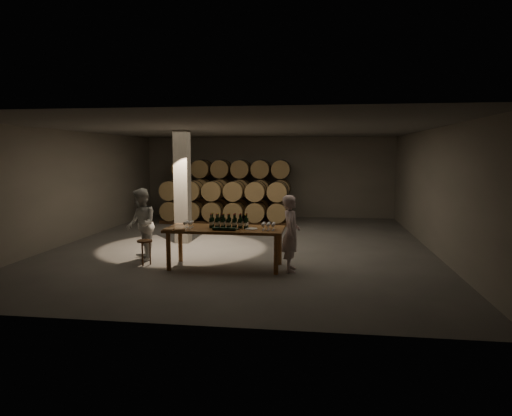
# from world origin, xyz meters

# --- Properties ---
(room) EXTENTS (12.00, 12.00, 12.00)m
(room) POSITION_xyz_m (-1.80, 0.20, 1.60)
(room) COLOR #55524F
(room) RESTS_ON ground
(tasting_table) EXTENTS (2.60, 1.10, 0.90)m
(tasting_table) POSITION_xyz_m (0.00, -2.50, 0.80)
(tasting_table) COLOR brown
(tasting_table) RESTS_ON ground
(barrel_stack_back) EXTENTS (4.70, 0.95, 2.31)m
(barrel_stack_back) POSITION_xyz_m (-1.35, 5.20, 1.20)
(barrel_stack_back) COLOR brown
(barrel_stack_back) RESTS_ON ground
(barrel_stack_front) EXTENTS (4.70, 0.95, 1.57)m
(barrel_stack_front) POSITION_xyz_m (-1.35, 3.80, 0.83)
(barrel_stack_front) COLOR brown
(barrel_stack_front) RESTS_ON ground
(bottle_cluster) EXTENTS (0.86, 0.23, 0.32)m
(bottle_cluster) POSITION_xyz_m (0.08, -2.48, 1.01)
(bottle_cluster) COLOR black
(bottle_cluster) RESTS_ON tasting_table
(lying_bottles) EXTENTS (0.60, 0.08, 0.08)m
(lying_bottles) POSITION_xyz_m (0.06, -2.86, 0.94)
(lying_bottles) COLOR black
(lying_bottles) RESTS_ON tasting_table
(glass_cluster_left) EXTENTS (0.19, 0.30, 0.16)m
(glass_cluster_left) POSITION_xyz_m (-0.81, -2.60, 1.01)
(glass_cluster_left) COLOR silver
(glass_cluster_left) RESTS_ON tasting_table
(glass_cluster_right) EXTENTS (0.30, 0.30, 0.16)m
(glass_cluster_right) POSITION_xyz_m (0.98, -2.60, 1.01)
(glass_cluster_right) COLOR silver
(glass_cluster_right) RESTS_ON tasting_table
(plate) EXTENTS (0.27, 0.27, 0.02)m
(plate) POSITION_xyz_m (0.60, -2.59, 0.91)
(plate) COLOR silver
(plate) RESTS_ON tasting_table
(notebook_near) EXTENTS (0.28, 0.25, 0.03)m
(notebook_near) POSITION_xyz_m (-0.92, -2.92, 0.92)
(notebook_near) COLOR olive
(notebook_near) RESTS_ON tasting_table
(notebook_corner) EXTENTS (0.22, 0.28, 0.02)m
(notebook_corner) POSITION_xyz_m (-1.17, -2.88, 0.91)
(notebook_corner) COLOR olive
(notebook_corner) RESTS_ON tasting_table
(pen) EXTENTS (0.13, 0.04, 0.01)m
(pen) POSITION_xyz_m (-0.73, -2.92, 0.91)
(pen) COLOR black
(pen) RESTS_ON tasting_table
(stool) EXTENTS (0.35, 0.35, 0.58)m
(stool) POSITION_xyz_m (-1.88, -2.53, 0.47)
(stool) COLOR brown
(stool) RESTS_ON ground
(person_man) EXTENTS (0.45, 0.64, 1.66)m
(person_man) POSITION_xyz_m (1.47, -2.60, 0.83)
(person_man) COLOR beige
(person_man) RESTS_ON ground
(person_woman) EXTENTS (0.99, 1.06, 1.73)m
(person_woman) POSITION_xyz_m (-2.13, -2.09, 0.87)
(person_woman) COLOR silver
(person_woman) RESTS_ON ground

